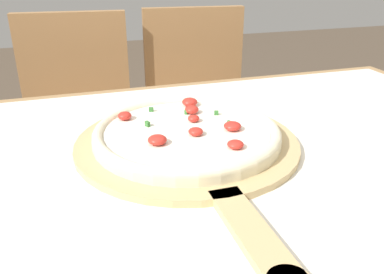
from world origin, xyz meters
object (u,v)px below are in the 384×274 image
object	(u,v)px
chair_left	(79,125)
chair_right	(198,111)
pizza_peel	(190,147)
pizza	(187,133)

from	to	relation	value
chair_left	chair_right	xyz separation A→B (m)	(0.44, -0.00, 0.00)
pizza_peel	pizza	bearing A→B (deg)	89.30
pizza_peel	chair_right	distance (m)	0.86
pizza_peel	chair_right	size ratio (longest dim) A/B	0.66
pizza_peel	chair_right	world-z (taller)	chair_right
chair_left	pizza	bearing A→B (deg)	-71.27
chair_right	pizza	bearing A→B (deg)	-103.22
pizza	chair_left	size ratio (longest dim) A/B	0.37
chair_right	chair_left	bearing A→B (deg)	-173.44
pizza_peel	chair_right	xyz separation A→B (m)	(0.27, 0.77, -0.24)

